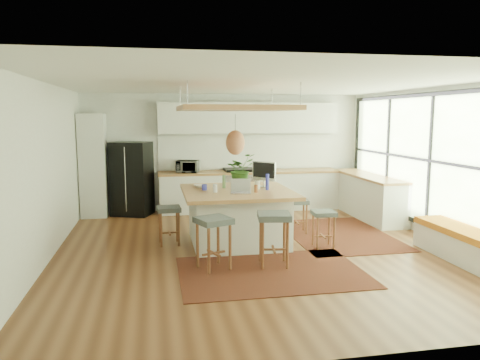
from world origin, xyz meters
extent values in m
plane|color=#532C17|center=(0.00, 0.00, 0.00)|extent=(7.00, 7.00, 0.00)
plane|color=white|center=(0.00, 0.00, 2.70)|extent=(7.00, 7.00, 0.00)
plane|color=silver|center=(0.00, 3.50, 1.35)|extent=(6.50, 0.00, 6.50)
plane|color=silver|center=(0.00, -3.50, 1.35)|extent=(6.50, 0.00, 6.50)
plane|color=silver|center=(-3.25, 0.00, 1.35)|extent=(0.00, 7.00, 7.00)
plane|color=silver|center=(3.25, 0.00, 1.35)|extent=(0.00, 7.00, 7.00)
cube|color=silver|center=(-2.95, 3.18, 1.12)|extent=(0.55, 0.60, 2.25)
cube|color=silver|center=(0.55, 3.18, 0.44)|extent=(4.20, 0.60, 0.88)
cube|color=#945F34|center=(0.55, 3.18, 0.90)|extent=(4.24, 0.64, 0.05)
cube|color=white|center=(0.55, 3.48, 1.35)|extent=(4.20, 0.02, 0.80)
cube|color=silver|center=(0.55, 3.32, 2.15)|extent=(4.20, 0.34, 0.70)
cube|color=silver|center=(2.93, 2.00, 0.44)|extent=(0.60, 2.50, 0.88)
cube|color=#945F34|center=(2.93, 2.00, 0.90)|extent=(0.64, 2.54, 0.05)
cube|color=black|center=(-0.05, -1.12, 0.01)|extent=(2.60, 1.80, 0.01)
cube|color=black|center=(1.69, 0.65, 0.01)|extent=(1.80, 2.60, 0.01)
imported|color=#A5A5AA|center=(-0.90, 3.18, 1.09)|extent=(0.54, 0.38, 0.33)
imported|color=#1E4C19|center=(-0.08, 1.08, 1.16)|extent=(0.76, 0.78, 0.45)
imported|color=white|center=(-0.85, 0.88, 0.96)|extent=(0.26, 0.26, 0.05)
cylinder|color=#3237C9|center=(-0.80, 0.58, 1.03)|extent=(0.07, 0.07, 0.19)
cylinder|color=silver|center=(-0.65, 0.33, 1.03)|extent=(0.07, 0.07, 0.19)
cylinder|color=#AC6139|center=(0.00, 0.18, 1.03)|extent=(0.07, 0.07, 0.19)
cylinder|color=white|center=(0.10, 0.53, 1.03)|extent=(0.07, 0.07, 0.19)
cylinder|color=#698C54|center=(-0.45, 0.73, 1.03)|extent=(0.07, 0.07, 0.19)
cylinder|color=#3237C9|center=(0.25, 0.38, 1.03)|extent=(0.07, 0.07, 0.19)
camera|label=1|loc=(-1.65, -7.15, 2.19)|focal=34.21mm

